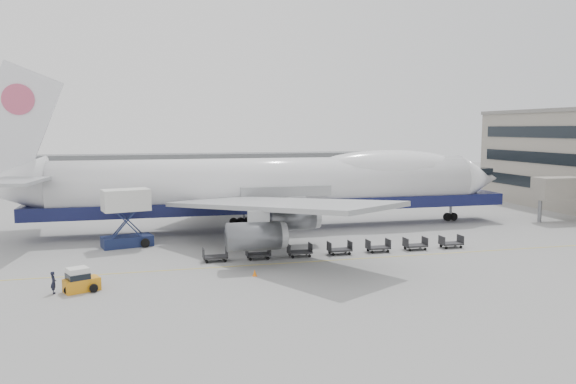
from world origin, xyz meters
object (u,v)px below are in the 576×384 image
object	(u,v)px
catering_truck	(126,214)
ground_worker	(53,283)
baggage_tug	(80,281)
airliner	(277,184)

from	to	relation	value
catering_truck	ground_worker	size ratio (longest dim) A/B	3.55
catering_truck	baggage_tug	xyz separation A→B (m)	(-3.05, -16.44, -2.61)
airliner	catering_truck	world-z (taller)	airliner
baggage_tug	catering_truck	bearing A→B (deg)	55.55
airliner	baggage_tug	size ratio (longest dim) A/B	23.02
airliner	baggage_tug	bearing A→B (deg)	-132.54
airliner	ground_worker	size ratio (longest dim) A/B	38.72
ground_worker	airliner	bearing A→B (deg)	-58.77
catering_truck	ground_worker	xyz separation A→B (m)	(-4.95, -16.60, -2.58)
catering_truck	ground_worker	distance (m)	17.51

